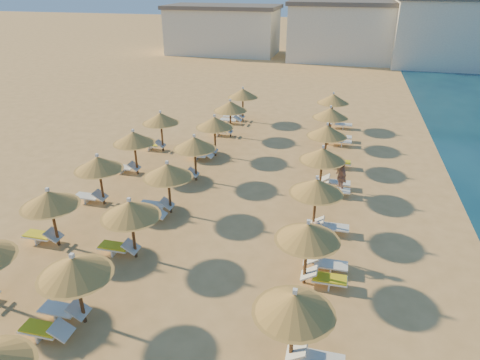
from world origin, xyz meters
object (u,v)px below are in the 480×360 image
(parasol_row_east, at_px, (312,208))
(beachgoer_a, at_px, (314,242))
(parasol_row_west, at_px, (151,189))
(beachgoer_c, at_px, (341,178))

(parasol_row_east, bearing_deg, beachgoer_a, -68.18)
(parasol_row_east, xyz_separation_m, parasol_row_west, (-6.64, 0.00, 0.00))
(parasol_row_west, bearing_deg, parasol_row_east, 0.00)
(parasol_row_west, height_order, beachgoer_c, parasol_row_west)
(beachgoer_c, height_order, beachgoer_a, beachgoer_c)
(parasol_row_west, distance_m, beachgoer_c, 9.61)
(parasol_row_west, relative_size, beachgoer_a, 19.71)
(parasol_row_east, height_order, beachgoer_c, parasol_row_east)
(parasol_row_east, xyz_separation_m, beachgoer_c, (0.99, 5.71, -1.22))
(beachgoer_a, bearing_deg, parasol_row_east, -150.36)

